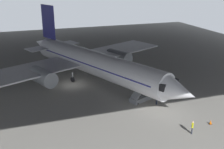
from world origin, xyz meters
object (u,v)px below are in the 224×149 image
airplane_main (92,62)px  boarding_stairs (142,95)px  crew_worker_near_nose (192,126)px  traffic_cone_orange (211,122)px  crew_worker_by_stairs (157,98)px  baggage_tug (82,59)px

airplane_main → boarding_stairs: (5.12, -9.73, -2.86)m
airplane_main → crew_worker_near_nose: airplane_main is taller
airplane_main → traffic_cone_orange: (10.29, -19.15, -3.31)m
crew_worker_by_stairs → boarding_stairs: bearing=123.2°
airplane_main → traffic_cone_orange: 21.98m
airplane_main → crew_worker_by_stairs: airplane_main is taller
crew_worker_near_nose → traffic_cone_orange: crew_worker_near_nose is taller
airplane_main → boarding_stairs: bearing=-62.2°
crew_worker_near_nose → baggage_tug: 33.31m
crew_worker_near_nose → traffic_cone_orange: (3.51, 1.12, -0.65)m
airplane_main → crew_worker_by_stairs: bearing=-61.2°
airplane_main → baggage_tug: (0.93, 12.52, -3.08)m
boarding_stairs → crew_worker_near_nose: 10.67m
traffic_cone_orange → baggage_tug: bearing=106.5°
boarding_stairs → baggage_tug: 22.64m
boarding_stairs → traffic_cone_orange: boarding_stairs is taller
airplane_main → crew_worker_by_stairs: 13.73m
airplane_main → traffic_cone_orange: bearing=-61.8°
baggage_tug → boarding_stairs: bearing=-79.3°
boarding_stairs → baggage_tug: boarding_stairs is taller
boarding_stairs → crew_worker_near_nose: (1.65, -10.54, 0.20)m
boarding_stairs → traffic_cone_orange: size_ratio=8.05×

